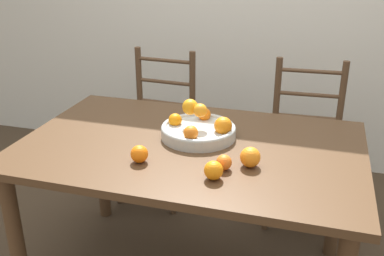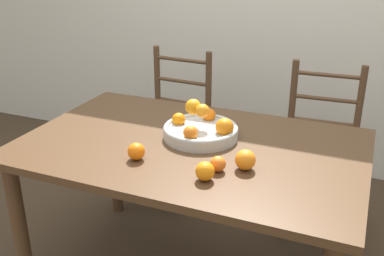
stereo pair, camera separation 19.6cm
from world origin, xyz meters
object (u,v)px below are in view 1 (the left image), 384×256
object	(u,v)px
orange_loose_3	(250,157)
chair_left	(158,130)
chair_right	(304,147)
orange_loose_2	(214,170)
orange_loose_1	(224,162)
fruit_bowl	(199,128)
orange_loose_0	(139,154)

from	to	relation	value
orange_loose_3	chair_left	world-z (taller)	chair_left
orange_loose_3	chair_right	xyz separation A→B (m)	(0.19, 0.92, -0.34)
orange_loose_2	orange_loose_3	size ratio (longest dim) A/B	0.90
orange_loose_1	orange_loose_3	bearing A→B (deg)	30.59
chair_right	fruit_bowl	bearing A→B (deg)	-126.83
orange_loose_0	orange_loose_2	size ratio (longest dim) A/B	0.98
orange_loose_1	orange_loose_3	size ratio (longest dim) A/B	0.76
chair_right	orange_loose_2	bearing A→B (deg)	-108.95
orange_loose_0	chair_left	bearing A→B (deg)	106.84
orange_loose_0	orange_loose_3	world-z (taller)	orange_loose_3
chair_left	fruit_bowl	bearing A→B (deg)	-52.71
orange_loose_2	chair_right	world-z (taller)	chair_right
orange_loose_0	fruit_bowl	bearing A→B (deg)	62.23
fruit_bowl	orange_loose_3	xyz separation A→B (m)	(0.28, -0.22, -0.00)
fruit_bowl	orange_loose_3	distance (m)	0.36
fruit_bowl	chair_right	xyz separation A→B (m)	(0.47, 0.69, -0.34)
fruit_bowl	orange_loose_1	size ratio (longest dim) A/B	5.47
orange_loose_2	orange_loose_3	bearing A→B (deg)	50.93
chair_left	chair_right	world-z (taller)	same
orange_loose_3	orange_loose_1	bearing A→B (deg)	-149.41
fruit_bowl	orange_loose_2	distance (m)	0.40
orange_loose_0	orange_loose_3	xyz separation A→B (m)	(0.44, 0.09, 0.01)
fruit_bowl	orange_loose_2	bearing A→B (deg)	-66.23
orange_loose_3	chair_left	size ratio (longest dim) A/B	0.09
fruit_bowl	chair_left	size ratio (longest dim) A/B	0.36
orange_loose_2	chair_left	bearing A→B (deg)	120.78
orange_loose_0	chair_right	world-z (taller)	chair_right
fruit_bowl	orange_loose_0	xyz separation A→B (m)	(-0.17, -0.31, -0.01)
orange_loose_2	orange_loose_3	distance (m)	0.18
chair_left	orange_loose_0	bearing A→B (deg)	-70.00
fruit_bowl	orange_loose_3	bearing A→B (deg)	-38.84
orange_loose_3	chair_left	xyz separation A→B (m)	(-0.75, 0.92, -0.34)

